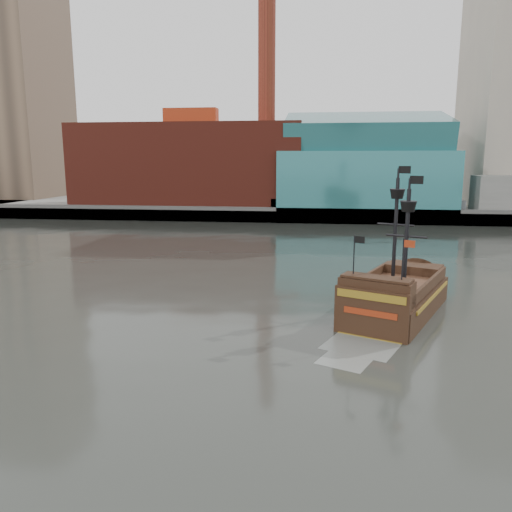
# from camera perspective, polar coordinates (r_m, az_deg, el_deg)

# --- Properties ---
(ground) EXTENTS (400.00, 400.00, 0.00)m
(ground) POSITION_cam_1_polar(r_m,az_deg,el_deg) (24.56, 0.88, -14.51)
(ground) COLOR #262823
(ground) RESTS_ON ground
(promenade_far) EXTENTS (220.00, 60.00, 2.00)m
(promenade_far) POSITION_cam_1_polar(r_m,az_deg,el_deg) (114.46, 6.16, 6.08)
(promenade_far) COLOR slate
(promenade_far) RESTS_ON ground
(seawall) EXTENTS (220.00, 1.00, 2.60)m
(seawall) POSITION_cam_1_polar(r_m,az_deg,el_deg) (85.08, 5.70, 4.63)
(seawall) COLOR #4C4C49
(seawall) RESTS_ON ground
(skyline) EXTENTS (149.00, 45.00, 62.00)m
(skyline) POSITION_cam_1_polar(r_m,az_deg,el_deg) (107.55, 9.26, 18.28)
(skyline) COLOR brown
(skyline) RESTS_ON promenade_far
(pirate_ship) EXTENTS (9.80, 15.05, 10.88)m
(pirate_ship) POSITION_cam_1_polar(r_m,az_deg,el_deg) (35.93, 15.68, -4.92)
(pirate_ship) COLOR black
(pirate_ship) RESTS_ON ground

